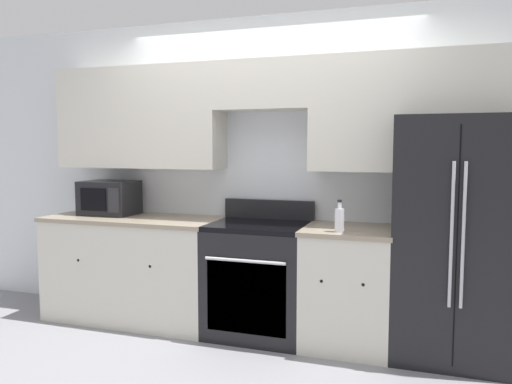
# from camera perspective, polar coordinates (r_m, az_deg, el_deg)

# --- Properties ---
(ground_plane) EXTENTS (12.00, 12.00, 0.00)m
(ground_plane) POSITION_cam_1_polar(r_m,az_deg,el_deg) (3.94, -1.49, -17.39)
(ground_plane) COLOR gray
(wall_back) EXTENTS (8.00, 0.39, 2.60)m
(wall_back) POSITION_cam_1_polar(r_m,az_deg,el_deg) (4.18, 1.14, 5.19)
(wall_back) COLOR silver
(wall_back) RESTS_ON ground_plane
(lower_cabinets_left) EXTENTS (1.54, 0.64, 0.90)m
(lower_cabinets_left) POSITION_cam_1_polar(r_m,az_deg,el_deg) (4.54, -13.75, -8.44)
(lower_cabinets_left) COLOR beige
(lower_cabinets_left) RESTS_ON ground_plane
(lower_cabinets_right) EXTENTS (0.67, 0.64, 0.90)m
(lower_cabinets_right) POSITION_cam_1_polar(r_m,az_deg,el_deg) (3.91, 10.46, -10.61)
(lower_cabinets_right) COLOR beige
(lower_cabinets_right) RESTS_ON ground_plane
(oven_range) EXTENTS (0.78, 0.65, 1.06)m
(oven_range) POSITION_cam_1_polar(r_m,az_deg,el_deg) (4.06, 0.30, -9.85)
(oven_range) COLOR black
(oven_range) RESTS_ON ground_plane
(refrigerator) EXTENTS (0.82, 0.75, 1.72)m
(refrigerator) POSITION_cam_1_polar(r_m,az_deg,el_deg) (3.84, 21.64, -4.93)
(refrigerator) COLOR black
(refrigerator) RESTS_ON ground_plane
(microwave) EXTENTS (0.47, 0.35, 0.30)m
(microwave) POSITION_cam_1_polar(r_m,az_deg,el_deg) (4.66, -16.41, -0.63)
(microwave) COLOR black
(microwave) RESTS_ON lower_cabinets_left
(bottle) EXTENTS (0.07, 0.07, 0.23)m
(bottle) POSITION_cam_1_polar(r_m,az_deg,el_deg) (3.61, 9.51, -3.08)
(bottle) COLOR silver
(bottle) RESTS_ON lower_cabinets_right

